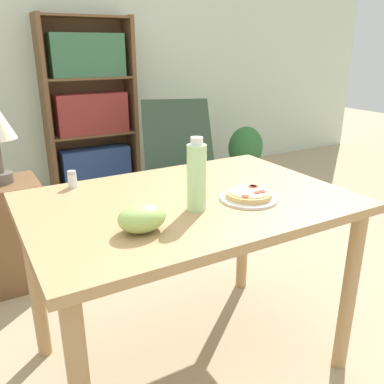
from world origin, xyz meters
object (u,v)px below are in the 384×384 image
(salt_shaker, at_px, (72,179))
(bookshelf, at_px, (91,111))
(pizza_on_plate, at_px, (249,196))
(potted_plant_floor, at_px, (245,152))
(grape_bunch, at_px, (142,218))
(side_table, at_px, (12,234))
(drink_bottle, at_px, (197,177))
(lounge_chair_far, at_px, (181,176))

(salt_shaker, distance_m, bookshelf, 2.23)
(pizza_on_plate, distance_m, potted_plant_floor, 2.62)
(grape_bunch, height_order, bookshelf, bookshelf)
(grape_bunch, distance_m, potted_plant_floor, 2.96)
(side_table, bearing_deg, potted_plant_floor, 20.99)
(bookshelf, distance_m, potted_plant_floor, 1.55)
(grape_bunch, relative_size, bookshelf, 0.10)
(salt_shaker, relative_size, bookshelf, 0.04)
(pizza_on_plate, relative_size, side_table, 0.36)
(grape_bunch, xyz_separation_m, drink_bottle, (0.24, 0.07, 0.08))
(salt_shaker, bearing_deg, grape_bunch, -81.43)
(grape_bunch, distance_m, bookshelf, 2.72)
(pizza_on_plate, distance_m, drink_bottle, 0.25)
(salt_shaker, height_order, side_table, salt_shaker)
(salt_shaker, xyz_separation_m, lounge_chair_far, (1.17, 1.23, -0.51))
(lounge_chair_far, relative_size, bookshelf, 0.58)
(salt_shaker, distance_m, potted_plant_floor, 2.67)
(bookshelf, xyz_separation_m, potted_plant_floor, (1.38, -0.54, -0.44))
(salt_shaker, height_order, potted_plant_floor, salt_shaker)
(lounge_chair_far, bearing_deg, grape_bunch, -101.34)
(drink_bottle, xyz_separation_m, potted_plant_floor, (1.78, 2.04, -0.58))
(lounge_chair_far, distance_m, side_table, 1.48)
(salt_shaker, bearing_deg, potted_plant_floor, 37.01)
(pizza_on_plate, distance_m, lounge_chair_far, 1.88)
(grape_bunch, xyz_separation_m, bookshelf, (0.63, 2.65, -0.06))
(drink_bottle, distance_m, side_table, 1.40)
(side_table, bearing_deg, salt_shaker, -73.23)
(potted_plant_floor, bearing_deg, salt_shaker, -142.99)
(pizza_on_plate, xyz_separation_m, side_table, (-0.75, 1.17, -0.47))
(potted_plant_floor, bearing_deg, pizza_on_plate, -127.10)
(potted_plant_floor, bearing_deg, drink_bottle, -131.02)
(side_table, relative_size, potted_plant_floor, 1.10)
(pizza_on_plate, relative_size, salt_shaker, 3.14)
(pizza_on_plate, bearing_deg, potted_plant_floor, 52.90)
(lounge_chair_far, xyz_separation_m, bookshelf, (-0.46, 0.89, 0.46))
(salt_shaker, bearing_deg, side_table, 106.77)
(pizza_on_plate, height_order, side_table, pizza_on_plate)
(pizza_on_plate, bearing_deg, salt_shaker, 138.68)
(grape_bunch, bearing_deg, potted_plant_floor, 46.35)
(salt_shaker, xyz_separation_m, potted_plant_floor, (2.09, 1.58, -0.49))
(drink_bottle, bearing_deg, salt_shaker, 124.52)
(drink_bottle, distance_m, salt_shaker, 0.57)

